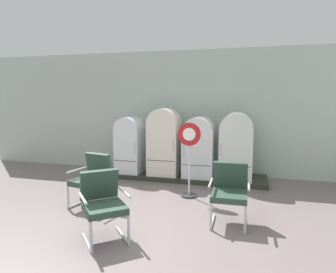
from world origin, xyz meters
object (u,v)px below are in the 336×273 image
(refrigerator_1, at_px, (164,140))
(armchair_center, at_px, (103,201))
(refrigerator_2, at_px, (199,146))
(sign_stand, at_px, (189,161))
(armchair_right, at_px, (230,190))
(armchair_left, at_px, (92,177))
(refrigerator_3, at_px, (236,144))
(refrigerator_0, at_px, (130,143))

(refrigerator_1, height_order, armchair_center, refrigerator_1)
(refrigerator_2, distance_m, armchair_center, 3.31)
(refrigerator_1, bearing_deg, armchair_center, -89.46)
(refrigerator_2, xyz_separation_m, armchair_center, (-0.80, -3.20, -0.31))
(refrigerator_1, bearing_deg, sign_stand, -54.19)
(refrigerator_1, distance_m, sign_stand, 1.43)
(armchair_right, bearing_deg, armchair_left, 176.87)
(armchair_center, bearing_deg, refrigerator_2, 76.02)
(armchair_left, bearing_deg, refrigerator_3, 41.16)
(refrigerator_2, height_order, sign_stand, refrigerator_2)
(armchair_left, xyz_separation_m, armchair_center, (0.78, -1.11, 0.00))
(refrigerator_1, distance_m, armchair_left, 2.24)
(refrigerator_2, height_order, refrigerator_3, refrigerator_3)
(refrigerator_1, distance_m, armchair_center, 3.21)
(refrigerator_0, height_order, armchair_left, refrigerator_0)
(refrigerator_0, relative_size, refrigerator_2, 0.98)
(refrigerator_1, relative_size, armchair_center, 1.70)
(refrigerator_0, height_order, refrigerator_1, refrigerator_1)
(refrigerator_2, xyz_separation_m, armchair_right, (0.84, -2.22, -0.31))
(refrigerator_0, distance_m, refrigerator_1, 0.88)
(refrigerator_3, height_order, armchair_left, refrigerator_3)
(refrigerator_0, relative_size, refrigerator_1, 0.86)
(refrigerator_3, bearing_deg, armchair_right, -89.87)
(refrigerator_0, bearing_deg, armchair_left, -86.52)
(armchair_right, distance_m, sign_stand, 1.36)
(refrigerator_3, bearing_deg, refrigerator_0, -178.91)
(refrigerator_2, bearing_deg, sign_stand, -90.01)
(armchair_center, distance_m, sign_stand, 2.20)
(armchair_left, relative_size, armchair_center, 1.00)
(refrigerator_0, distance_m, refrigerator_2, 1.70)
(refrigerator_1, bearing_deg, refrigerator_3, 1.44)
(refrigerator_3, xyz_separation_m, armchair_left, (-2.41, -2.11, -0.37))
(armchair_center, bearing_deg, refrigerator_1, 90.54)
(sign_stand, bearing_deg, refrigerator_3, 54.80)
(armchair_left, bearing_deg, refrigerator_2, 52.93)
(refrigerator_1, xyz_separation_m, refrigerator_3, (1.66, 0.04, -0.05))
(refrigerator_0, relative_size, armchair_right, 1.47)
(refrigerator_3, xyz_separation_m, armchair_center, (-1.63, -3.23, -0.37))
(refrigerator_1, relative_size, armchair_left, 1.70)
(refrigerator_0, xyz_separation_m, refrigerator_2, (1.70, 0.02, 0.01))
(refrigerator_0, relative_size, sign_stand, 0.94)
(refrigerator_0, distance_m, armchair_right, 3.37)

